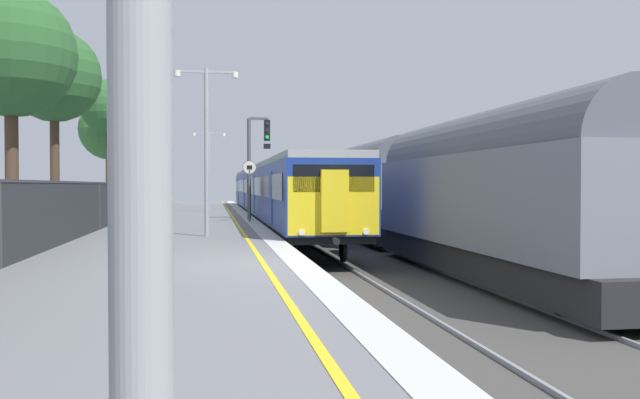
% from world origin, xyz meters
% --- Properties ---
extents(ground, '(17.40, 110.00, 1.21)m').
position_xyz_m(ground, '(2.64, 0.00, -0.61)').
color(ground, slate).
extents(commuter_train_at_platform, '(2.83, 40.43, 3.81)m').
position_xyz_m(commuter_train_at_platform, '(2.10, 25.31, 1.27)').
color(commuter_train_at_platform, navy).
rests_on(commuter_train_at_platform, ground).
extents(freight_train_adjacent_track, '(2.60, 29.51, 4.56)m').
position_xyz_m(freight_train_adjacent_track, '(6.10, 11.12, 1.49)').
color(freight_train_adjacent_track, '#232326').
rests_on(freight_train_adjacent_track, ground).
extents(signal_gantry, '(1.10, 0.24, 4.83)m').
position_xyz_m(signal_gantry, '(0.63, 18.12, 3.02)').
color(signal_gantry, '#47474C').
rests_on(signal_gantry, ground).
extents(speed_limit_sign, '(0.59, 0.08, 2.70)m').
position_xyz_m(speed_limit_sign, '(0.25, 15.98, 1.72)').
color(speed_limit_sign, '#59595B').
rests_on(speed_limit_sign, ground).
extents(platform_lamp_mid, '(2.00, 0.20, 5.31)m').
position_xyz_m(platform_lamp_mid, '(-1.56, 7.84, 3.16)').
color(platform_lamp_mid, '#93999E').
rests_on(platform_lamp_mid, ground).
extents(platform_lamp_far, '(2.00, 0.20, 4.90)m').
position_xyz_m(platform_lamp_far, '(-1.56, 28.00, 2.94)').
color(platform_lamp_far, '#93999E').
rests_on(platform_lamp_far, ground).
extents(platform_back_fence, '(0.07, 99.00, 1.74)m').
position_xyz_m(platform_back_fence, '(-5.45, 0.00, 0.91)').
color(platform_back_fence, '#282B2D').
rests_on(platform_back_fence, ground).
extents(background_tree_left, '(4.22, 4.22, 7.63)m').
position_xyz_m(background_tree_left, '(-8.40, 35.12, 5.41)').
color(background_tree_left, '#473323').
rests_on(background_tree_left, ground).
extents(background_tree_centre, '(3.70, 3.70, 7.85)m').
position_xyz_m(background_tree_centre, '(-7.62, 14.56, 5.88)').
color(background_tree_centre, '#473323').
rests_on(background_tree_centre, ground).
extents(background_tree_right, '(3.47, 3.47, 8.35)m').
position_xyz_m(background_tree_right, '(-7.89, 30.76, 6.51)').
color(background_tree_right, '#473323').
rests_on(background_tree_right, ground).
extents(background_tree_back, '(4.09, 4.09, 7.89)m').
position_xyz_m(background_tree_back, '(-7.76, 8.89, 5.72)').
color(background_tree_back, '#473323').
rests_on(background_tree_back, ground).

